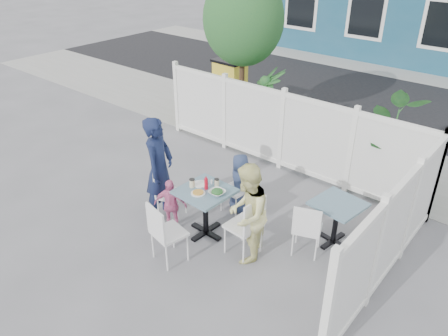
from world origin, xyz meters
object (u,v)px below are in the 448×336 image
Objects in this scene: chair_left at (167,189)px; chair_right at (248,223)px; toddler at (170,205)px; main_table at (205,200)px; spare_table at (337,212)px; utility_cabinet at (230,89)px; woman at (247,214)px; chair_back at (238,183)px; man at (159,169)px; boy at (240,183)px; chair_near at (164,230)px.

chair_left is 0.92× the size of chair_right.
toddler is at bearing 105.71° from chair_right.
main_table is 2.00m from spare_table.
woman is at bearing -45.85° from utility_cabinet.
utility_cabinet is 1.49× the size of chair_left.
chair_back is 1.35m from man.
toddler is (-0.51, -1.14, -0.07)m from boy.
toddler is (-0.50, 0.61, -0.11)m from chair_near.
chair_left reaches higher than toddler.
chair_left is (2.12, -4.25, -0.15)m from utility_cabinet.
utility_cabinet is at bearing 46.02° from chair_right.
main_table is 0.90× the size of chair_back.
chair_back is at bearing -66.32° from man.
toddler is (2.42, -4.47, -0.23)m from utility_cabinet.
utility_cabinet is 5.66m from woman.
chair_near is at bearing -80.06° from toddler.
chair_left is at bearing 145.34° from chair_near.
main_table is 0.53× the size of woman.
chair_right is at bearing -45.65° from utility_cabinet.
woman is (0.01, -0.04, 0.18)m from chair_right.
woman is 1.39m from toddler.
chair_near is at bearing -57.50° from utility_cabinet.
utility_cabinet reaches higher than toddler.
main_table is (2.92, -4.20, -0.07)m from utility_cabinet.
main_table is 0.88× the size of toddler.
man reaches higher than chair_near.
woman is 1.44× the size of boy.
chair_left is at bearing -155.07° from spare_table.
spare_table is (1.68, 1.09, -0.06)m from main_table.
main_table is 0.83m from chair_right.
chair_right reaches higher than toddler.
man is at bearing 51.35° from chair_back.
utility_cabinet is 1.50× the size of toddler.
chair_near is (2.92, -5.08, -0.12)m from utility_cabinet.
toddler is (0.42, -0.19, -0.43)m from man.
spare_table is at bearing -148.75° from boy.
chair_right is at bearing -127.73° from spare_table.
man reaches higher than spare_table.
boy is at bearing -46.10° from utility_cabinet.
chair_back is 1.74m from chair_near.
utility_cabinet is 5.86m from chair_near.
chair_back is (2.89, -3.33, -0.17)m from utility_cabinet.
chair_right is 0.57× the size of man.
chair_near is 1.26m from man.
utility_cabinet reaches higher than boy.
chair_back is 1.27m from woman.
boy reaches higher than spare_table.
chair_near is 0.64× the size of woman.
woman is at bearing 155.97° from boy.
boy is 1.25m from toddler.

